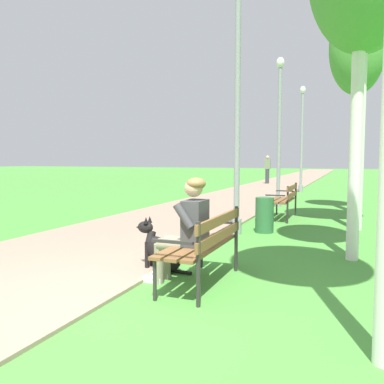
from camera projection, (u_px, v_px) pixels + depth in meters
The scene contains 12 objects.
ground_plane at pixel (118, 314), 3.79m from camera, with size 120.00×120.00×0.00m, color #478E38.
paved_path at pixel (289, 181), 26.71m from camera, with size 3.34×60.00×0.04m, color gray.
park_bench_near at pixel (205, 241), 4.65m from camera, with size 0.55×1.50×0.85m.
park_bench_mid at pixel (284, 198), 9.79m from camera, with size 0.55×1.50×0.85m.
person_seated_on_near_bench at pixel (186, 226), 4.66m from camera, with size 0.74×0.49×1.25m.
dog_black at pixel (161, 251), 5.24m from camera, with size 0.83×0.31×0.71m.
lamp_post_near at pixel (237, 106), 7.65m from camera, with size 0.24×0.24×4.76m.
lamp_post_mid at pixel (279, 130), 12.17m from camera, with size 0.24×0.24×4.48m.
lamp_post_far at pixel (302, 138), 17.61m from camera, with size 0.24×0.24×4.60m.
birch_tree_fourth at pixel (357, 51), 10.81m from camera, with size 1.47×1.25×5.72m.
litter_bin at pixel (264, 215), 7.99m from camera, with size 0.36×0.36×0.70m, color #2D6638.
pedestrian_distant at pixel (267, 170), 23.22m from camera, with size 0.32×0.22×1.65m.
Camera 1 is at (2.01, -3.16, 1.46)m, focal length 37.74 mm.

